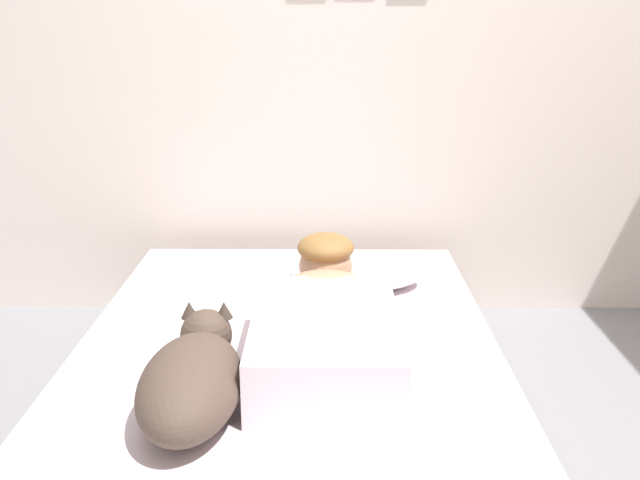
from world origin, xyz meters
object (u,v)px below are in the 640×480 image
object	(u,v)px
person_lying	(326,319)
cell_phone	(211,382)
bed	(289,390)
pillow	(356,272)
dog	(193,378)
coffee_cup	(335,277)

from	to	relation	value
person_lying	cell_phone	xyz separation A→B (m)	(-0.33, -0.21, -0.10)
bed	pillow	xyz separation A→B (m)	(0.24, 0.50, 0.23)
dog	bed	bearing A→B (deg)	62.92
bed	person_lying	bearing A→B (deg)	-27.35
dog	person_lying	bearing A→B (deg)	47.51
cell_phone	dog	bearing A→B (deg)	-96.25
pillow	dog	distance (m)	1.05
pillow	person_lying	size ratio (longest dim) A/B	0.57
dog	cell_phone	bearing A→B (deg)	83.75
bed	dog	world-z (taller)	dog
pillow	person_lying	world-z (taller)	person_lying
coffee_cup	dog	bearing A→B (deg)	-112.14
coffee_cup	pillow	bearing A→B (deg)	6.38
bed	cell_phone	distance (m)	0.39
bed	pillow	size ratio (longest dim) A/B	3.77
bed	person_lying	world-z (taller)	person_lying
bed	coffee_cup	bearing A→B (deg)	72.53
person_lying	dog	bearing A→B (deg)	-132.49
pillow	cell_phone	xyz separation A→B (m)	(-0.44, -0.78, -0.05)
cell_phone	person_lying	bearing A→B (deg)	33.36
person_lying	cell_phone	world-z (taller)	person_lying
bed	dog	xyz separation A→B (m)	(-0.22, -0.44, 0.28)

